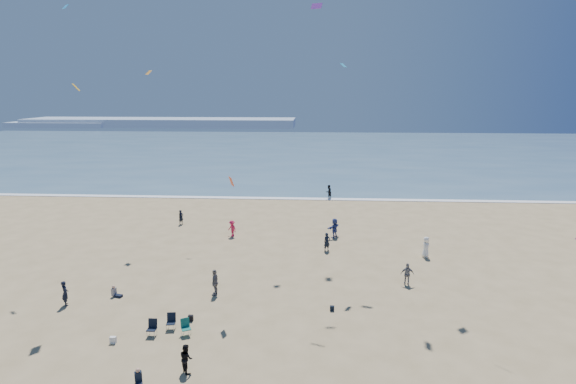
{
  "coord_description": "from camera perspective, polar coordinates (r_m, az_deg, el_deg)",
  "views": [
    {
      "loc": [
        3.28,
        -13.57,
        14.14
      ],
      "look_at": [
        2.0,
        8.0,
        9.28
      ],
      "focal_mm": 28.0,
      "sensor_mm": 36.0,
      "label": 1
    }
  ],
  "objects": [
    {
      "name": "standing_flyers",
      "position": [
        34.14,
        2.86,
        -10.15
      ],
      "size": [
        35.83,
        49.32,
        1.93
      ],
      "color": "white",
      "rests_on": "ground"
    },
    {
      "name": "chair_cluster",
      "position": [
        28.72,
        -14.81,
        -16.14
      ],
      "size": [
        2.71,
        1.44,
        1.0
      ],
      "color": "black",
      "rests_on": "ground"
    },
    {
      "name": "headland_far",
      "position": [
        194.57,
        -15.77,
        8.51
      ],
      "size": [
        110.0,
        20.0,
        3.2
      ],
      "primitive_type": "cube",
      "color": "#7A8EA8",
      "rests_on": "ground"
    },
    {
      "name": "ocean",
      "position": [
        109.53,
        1.65,
        5.27
      ],
      "size": [
        220.0,
        100.0,
        0.06
      ],
      "primitive_type": "cube",
      "color": "#476B84",
      "rests_on": "ground"
    },
    {
      "name": "kites_aloft",
      "position": [
        27.43,
        17.02,
        13.8
      ],
      "size": [
        40.15,
        38.18,
        30.78
      ],
      "color": "#ED5784",
      "rests_on": "ground"
    },
    {
      "name": "white_tote",
      "position": [
        28.91,
        -21.33,
        -17.1
      ],
      "size": [
        0.35,
        0.2,
        0.4
      ],
      "primitive_type": "cube",
      "color": "white",
      "rests_on": "ground"
    },
    {
      "name": "black_backpack",
      "position": [
        29.96,
        -12.26,
        -15.38
      ],
      "size": [
        0.3,
        0.22,
        0.38
      ],
      "primitive_type": "cube",
      "color": "black",
      "rests_on": "ground"
    },
    {
      "name": "surf_line",
      "position": [
        60.33,
        0.18,
        -0.84
      ],
      "size": [
        220.0,
        1.2,
        0.08
      ],
      "primitive_type": "cube",
      "color": "white",
      "rests_on": "ground"
    },
    {
      "name": "headland_near",
      "position": [
        206.7,
        -26.86,
        7.68
      ],
      "size": [
        40.0,
        14.0,
        2.0
      ],
      "primitive_type": "cube",
      "color": "#7A8EA8",
      "rests_on": "ground"
    },
    {
      "name": "navy_bag",
      "position": [
        30.67,
        5.62,
        -14.49
      ],
      "size": [
        0.28,
        0.18,
        0.34
      ],
      "primitive_type": "cube",
      "color": "black",
      "rests_on": "ground"
    }
  ]
}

